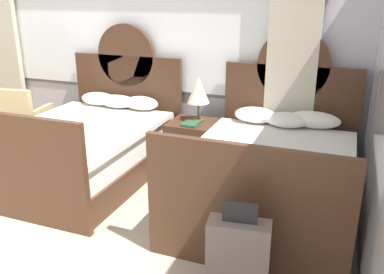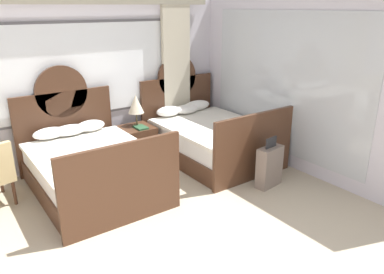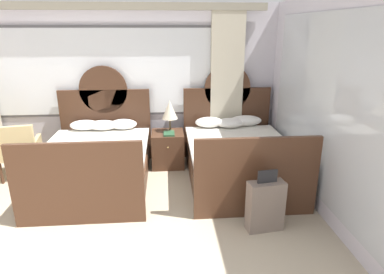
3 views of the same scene
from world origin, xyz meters
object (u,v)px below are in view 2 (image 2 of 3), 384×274
at_px(bed_near_mirror, 209,137).
at_px(suitcase_on_floor, 269,166).
at_px(table_lamp_on_nightstand, 136,104).
at_px(bed_near_window, 90,167).
at_px(book_on_nightstand, 141,127).
at_px(nightstand_between_beds, 137,143).

xyz_separation_m(bed_near_mirror, suitcase_on_floor, (0.04, -1.39, -0.06)).
bearing_deg(table_lamp_on_nightstand, bed_near_window, -147.83).
bearing_deg(bed_near_window, bed_near_mirror, 0.09).
relative_size(book_on_nightstand, suitcase_on_floor, 0.34).
bearing_deg(nightstand_between_beds, bed_near_window, -149.34).
height_order(table_lamp_on_nightstand, book_on_nightstand, table_lamp_on_nightstand).
distance_m(bed_near_window, suitcase_on_floor, 2.60).
xyz_separation_m(bed_near_window, suitcase_on_floor, (2.19, -1.39, -0.06)).
bearing_deg(bed_near_window, table_lamp_on_nightstand, 32.17).
distance_m(book_on_nightstand, suitcase_on_floor, 2.23).
bearing_deg(book_on_nightstand, table_lamp_on_nightstand, 83.18).
height_order(nightstand_between_beds, book_on_nightstand, book_on_nightstand).
distance_m(bed_near_window, bed_near_mirror, 2.15).
relative_size(bed_near_mirror, table_lamp_on_nightstand, 4.02).
bearing_deg(bed_near_window, nightstand_between_beds, 30.66).
height_order(nightstand_between_beds, suitcase_on_floor, suitcase_on_floor).
xyz_separation_m(bed_near_mirror, nightstand_between_beds, (-1.08, 0.64, -0.07)).
xyz_separation_m(table_lamp_on_nightstand, book_on_nightstand, (-0.02, -0.18, -0.36)).
xyz_separation_m(nightstand_between_beds, table_lamp_on_nightstand, (0.05, 0.07, 0.67)).
bearing_deg(table_lamp_on_nightstand, nightstand_between_beds, -124.38).
distance_m(nightstand_between_beds, suitcase_on_floor, 2.32).
relative_size(bed_near_window, table_lamp_on_nightstand, 4.02).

